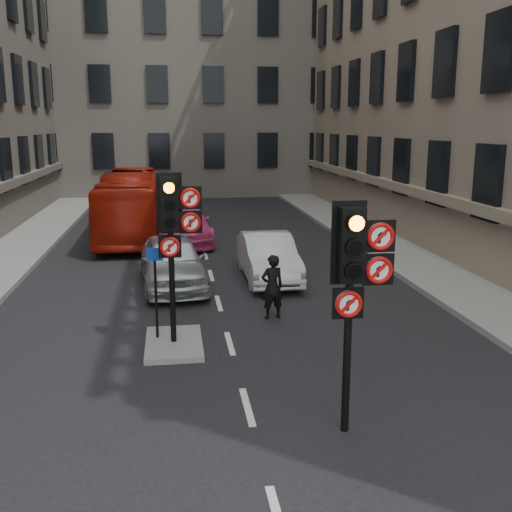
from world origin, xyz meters
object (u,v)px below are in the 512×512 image
object	(u,v)px
car_pink	(183,224)
motorcycle	(257,261)
signal_near	(356,269)
car_white	(268,257)
motorcyclist	(272,287)
info_sign	(155,280)
bus_red	(130,204)
car_silver	(173,261)
signal_far	(174,222)

from	to	relation	value
car_pink	motorcycle	size ratio (longest dim) A/B	3.32
signal_near	motorcycle	distance (m)	10.02
car_white	motorcycle	world-z (taller)	car_white
motorcyclist	car_white	bearing A→B (deg)	-111.62
signal_near	info_sign	xyz separation A→B (m)	(-3.04, 4.27, -1.17)
bus_red	motorcycle	size ratio (longest dim) A/B	6.22
car_pink	bus_red	bearing A→B (deg)	139.01
bus_red	motorcyclist	xyz separation A→B (m)	(4.08, -11.68, -0.55)
car_white	motorcyclist	size ratio (longest dim) A/B	2.65
signal_near	motorcyclist	distance (m)	5.88
motorcyclist	car_pink	bearing A→B (deg)	-93.02
car_silver	car_white	size ratio (longest dim) A/B	1.05
signal_near	signal_far	bearing A→B (deg)	123.02
signal_near	signal_far	size ratio (longest dim) A/B	1.00
car_pink	bus_red	world-z (taller)	bus_red
car_white	motorcycle	distance (m)	0.59
car_silver	motorcyclist	bearing A→B (deg)	-58.17
signal_near	info_sign	bearing A→B (deg)	125.38
car_pink	info_sign	xyz separation A→B (m)	(-0.81, -11.33, 0.66)
car_silver	car_pink	bearing A→B (deg)	81.89
car_white	motorcycle	bearing A→B (deg)	120.77
motorcyclist	info_sign	xyz separation A→B (m)	(-2.75, -1.32, 0.61)
signal_far	motorcycle	xyz separation A→B (m)	(2.53, 5.79, -2.24)
bus_red	car_pink	bearing A→B (deg)	-38.33
car_silver	car_pink	xyz separation A→B (m)	(0.44, 6.76, -0.01)
signal_near	motorcycle	bearing A→B (deg)	90.39
signal_far	car_silver	xyz separation A→B (m)	(-0.07, 4.85, -1.95)
motorcycle	signal_near	bearing A→B (deg)	-87.10
motorcycle	motorcyclist	bearing A→B (deg)	-90.48
bus_red	info_sign	xyz separation A→B (m)	(1.33, -12.99, 0.07)
car_white	signal_far	bearing A→B (deg)	-118.17
car_pink	info_sign	world-z (taller)	info_sign
signal_far	car_white	world-z (taller)	signal_far
motorcycle	info_sign	distance (m)	6.33
signal_far	motorcyclist	xyz separation A→B (m)	(2.31, 1.59, -1.91)
signal_near	car_white	xyz separation A→B (m)	(0.21, 9.32, -1.89)
signal_near	car_pink	xyz separation A→B (m)	(-2.22, 15.61, -1.84)
car_white	motorcyclist	world-z (taller)	motorcyclist
car_white	car_silver	bearing A→B (deg)	-170.94
bus_red	info_sign	bearing A→B (deg)	-84.69
motorcycle	motorcyclist	distance (m)	4.22
info_sign	car_white	bearing A→B (deg)	62.41
info_sign	motorcyclist	bearing A→B (deg)	30.78
signal_near	motorcycle	world-z (taller)	signal_near
signal_near	car_silver	distance (m)	9.42
car_white	motorcycle	size ratio (longest dim) A/B	2.72
signal_near	car_white	world-z (taller)	signal_near
car_white	car_pink	size ratio (longest dim) A/B	0.82
motorcycle	info_sign	size ratio (longest dim) A/B	0.78
car_silver	car_white	xyz separation A→B (m)	(2.88, 0.48, -0.06)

